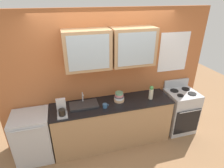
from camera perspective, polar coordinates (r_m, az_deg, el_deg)
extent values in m
plane|color=#936B47|center=(4.03, 0.13, -17.08)|extent=(10.00, 10.00, 0.00)
cube|color=#B76638|center=(3.60, -1.38, 1.88)|extent=(4.03, 0.10, 2.57)
cube|color=#A87F56|center=(3.09, -7.71, 10.40)|extent=(0.77, 0.37, 0.65)
cube|color=#9EADB7|center=(2.91, -7.15, 9.47)|extent=(0.65, 0.01, 0.55)
cube|color=#A87F56|center=(3.29, 6.42, 11.43)|extent=(0.77, 0.37, 0.65)
cube|color=#9EADB7|center=(3.12, 7.70, 10.57)|extent=(0.65, 0.01, 0.55)
cube|color=white|center=(3.94, 18.51, 9.31)|extent=(0.64, 0.01, 0.79)
cube|color=#A87F56|center=(3.74, 0.13, -12.05)|extent=(2.27, 0.58, 0.90)
cube|color=black|center=(3.47, 0.14, -6.06)|extent=(2.29, 0.61, 0.02)
cube|color=silver|center=(4.32, 20.11, -7.85)|extent=(0.61, 0.57, 0.92)
cube|color=black|center=(4.18, 22.20, -10.76)|extent=(0.56, 0.01, 0.55)
cylinder|color=silver|center=(4.01, 23.10, -7.79)|extent=(0.49, 0.02, 0.02)
cube|color=silver|center=(4.25, 19.25, 0.22)|extent=(0.58, 0.04, 0.18)
cylinder|color=black|center=(3.94, 20.36, -3.33)|extent=(0.13, 0.13, 0.02)
cylinder|color=black|center=(4.10, 23.51, -2.75)|extent=(0.17, 0.17, 0.02)
cylinder|color=black|center=(4.09, 18.69, -1.94)|extent=(0.17, 0.17, 0.02)
cylinder|color=black|center=(4.24, 21.79, -1.43)|extent=(0.17, 0.17, 0.02)
cube|color=#2D2D30|center=(3.43, -8.68, -6.38)|extent=(0.51, 0.29, 0.03)
cylinder|color=silver|center=(3.47, -9.06, -3.90)|extent=(0.02, 0.02, 0.18)
cylinder|color=silver|center=(3.38, -9.04, -3.05)|extent=(0.02, 0.12, 0.02)
cylinder|color=#E0AD7F|center=(3.52, 2.20, -4.88)|extent=(0.19, 0.19, 0.05)
cylinder|color=white|center=(3.50, 2.21, -4.36)|extent=(0.18, 0.18, 0.05)
cylinder|color=#4C4C54|center=(3.49, 2.22, -3.94)|extent=(0.17, 0.17, 0.04)
cylinder|color=#D87F84|center=(3.47, 2.23, -3.48)|extent=(0.16, 0.16, 0.05)
cylinder|color=#669972|center=(3.45, 2.24, -2.95)|extent=(0.15, 0.15, 0.05)
cylinder|color=beige|center=(3.64, 11.94, -3.04)|extent=(0.08, 0.08, 0.20)
sphere|color=#4C994C|center=(3.58, 12.13, -1.17)|extent=(0.08, 0.08, 0.08)
cylinder|color=#38608C|center=(3.32, -2.20, -6.71)|extent=(0.08, 0.08, 0.08)
torus|color=#38608C|center=(3.33, -1.39, -6.54)|extent=(0.05, 0.01, 0.05)
cube|color=silver|center=(3.70, -23.07, -14.75)|extent=(0.62, 0.56, 0.92)
cube|color=silver|center=(3.49, -23.51, -17.71)|extent=(0.59, 0.01, 0.83)
cylinder|color=silver|center=(3.22, -24.83, -12.77)|extent=(0.47, 0.02, 0.02)
cube|color=#B7B7BC|center=(3.23, -15.06, -9.29)|extent=(0.17, 0.20, 0.03)
cylinder|color=black|center=(3.17, -15.19, -8.46)|extent=(0.11, 0.11, 0.11)
cube|color=#B7B7BC|center=(3.21, -15.40, -6.46)|extent=(0.15, 0.06, 0.26)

